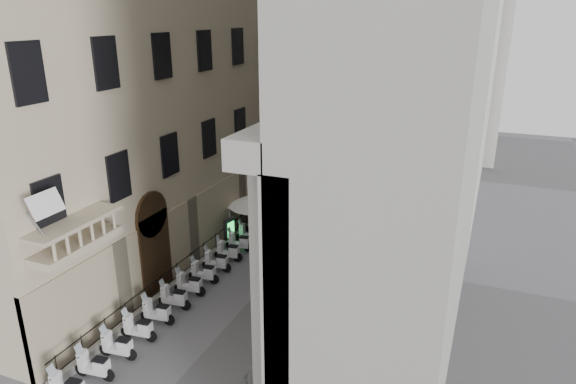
% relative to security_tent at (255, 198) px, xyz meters
% --- Properties ---
extents(far_building, '(22.00, 10.00, 30.00)m').
position_rel_security_tent_xyz_m(far_building, '(3.44, 27.06, 12.55)').
color(far_building, beige).
rests_on(far_building, ground).
extents(iron_fence, '(0.30, 28.00, 1.40)m').
position_rel_security_tent_xyz_m(iron_fence, '(-0.86, -2.94, -2.45)').
color(iron_fence, black).
rests_on(iron_fence, ground).
extents(blue_awning, '(1.60, 3.00, 3.00)m').
position_rel_security_tent_xyz_m(blue_awning, '(7.59, 5.06, -2.45)').
color(blue_awning, navy).
rests_on(blue_awning, ground).
extents(flag, '(1.00, 1.40, 8.20)m').
position_rel_security_tent_xyz_m(flag, '(-0.56, -15.94, -2.45)').
color(flag, '#9E0C11').
rests_on(flag, ground).
extents(scooter_1, '(1.45, 0.71, 1.50)m').
position_rel_security_tent_xyz_m(scooter_1, '(0.28, -15.64, -2.45)').
color(scooter_1, silver).
rests_on(scooter_1, ground).
extents(scooter_2, '(1.45, 0.71, 1.50)m').
position_rel_security_tent_xyz_m(scooter_2, '(0.28, -14.23, -2.45)').
color(scooter_2, silver).
rests_on(scooter_2, ground).
extents(scooter_3, '(1.45, 0.71, 1.50)m').
position_rel_security_tent_xyz_m(scooter_3, '(0.28, -12.82, -2.45)').
color(scooter_3, silver).
rests_on(scooter_3, ground).
extents(scooter_4, '(1.45, 0.71, 1.50)m').
position_rel_security_tent_xyz_m(scooter_4, '(0.28, -11.41, -2.45)').
color(scooter_4, silver).
rests_on(scooter_4, ground).
extents(scooter_5, '(1.45, 0.71, 1.50)m').
position_rel_security_tent_xyz_m(scooter_5, '(0.28, -10.00, -2.45)').
color(scooter_5, silver).
rests_on(scooter_5, ground).
extents(scooter_6, '(1.45, 0.71, 1.50)m').
position_rel_security_tent_xyz_m(scooter_6, '(0.28, -8.59, -2.45)').
color(scooter_6, silver).
rests_on(scooter_6, ground).
extents(scooter_7, '(1.45, 0.71, 1.50)m').
position_rel_security_tent_xyz_m(scooter_7, '(0.28, -7.18, -2.45)').
color(scooter_7, silver).
rests_on(scooter_7, ground).
extents(scooter_8, '(1.45, 0.71, 1.50)m').
position_rel_security_tent_xyz_m(scooter_8, '(0.28, -5.77, -2.45)').
color(scooter_8, silver).
rests_on(scooter_8, ground).
extents(scooter_9, '(1.45, 0.71, 1.50)m').
position_rel_security_tent_xyz_m(scooter_9, '(0.28, -4.36, -2.45)').
color(scooter_9, silver).
rests_on(scooter_9, ground).
extents(scooter_10, '(1.45, 0.71, 1.50)m').
position_rel_security_tent_xyz_m(scooter_10, '(0.28, -2.95, -2.45)').
color(scooter_10, silver).
rests_on(scooter_10, ground).
extents(scooter_11, '(1.45, 0.71, 1.50)m').
position_rel_security_tent_xyz_m(scooter_11, '(0.28, -1.54, -2.45)').
color(scooter_11, silver).
rests_on(scooter_11, ground).
extents(scooter_12, '(1.45, 0.71, 1.50)m').
position_rel_security_tent_xyz_m(scooter_12, '(0.28, -0.13, -2.45)').
color(scooter_12, silver).
rests_on(scooter_12, ground).
extents(scooter_13, '(1.45, 0.71, 1.50)m').
position_rel_security_tent_xyz_m(scooter_13, '(0.28, 1.28, -2.45)').
color(scooter_13, silver).
rests_on(scooter_13, ground).
extents(scooter_14, '(1.45, 0.71, 1.50)m').
position_rel_security_tent_xyz_m(scooter_14, '(0.28, 2.69, -2.45)').
color(scooter_14, silver).
rests_on(scooter_14, ground).
extents(scooter_15, '(1.45, 0.71, 1.50)m').
position_rel_security_tent_xyz_m(scooter_15, '(0.28, 4.10, -2.45)').
color(scooter_15, silver).
rests_on(scooter_15, ground).
extents(barrier_1, '(0.60, 2.40, 1.10)m').
position_rel_security_tent_xyz_m(barrier_1, '(6.44, -13.10, -2.45)').
color(barrier_1, '#A2A5AA').
rests_on(barrier_1, ground).
extents(barrier_2, '(0.60, 2.40, 1.10)m').
position_rel_security_tent_xyz_m(barrier_2, '(6.44, -10.60, -2.45)').
color(barrier_2, '#A2A5AA').
rests_on(barrier_2, ground).
extents(barrier_3, '(0.60, 2.40, 1.10)m').
position_rel_security_tent_xyz_m(barrier_3, '(6.44, -8.10, -2.45)').
color(barrier_3, '#A2A5AA').
rests_on(barrier_3, ground).
extents(barrier_4, '(0.60, 2.40, 1.10)m').
position_rel_security_tent_xyz_m(barrier_4, '(6.44, -5.60, -2.45)').
color(barrier_4, '#A2A5AA').
rests_on(barrier_4, ground).
extents(barrier_5, '(0.60, 2.40, 1.10)m').
position_rel_security_tent_xyz_m(barrier_5, '(6.44, -3.10, -2.45)').
color(barrier_5, '#A2A5AA').
rests_on(barrier_5, ground).
extents(barrier_6, '(0.60, 2.40, 1.10)m').
position_rel_security_tent_xyz_m(barrier_6, '(6.44, -0.60, -2.45)').
color(barrier_6, '#A2A5AA').
rests_on(barrier_6, ground).
extents(barrier_7, '(0.60, 2.40, 1.10)m').
position_rel_security_tent_xyz_m(barrier_7, '(6.44, 1.90, -2.45)').
color(barrier_7, '#A2A5AA').
rests_on(barrier_7, ground).
extents(security_tent, '(3.61, 3.61, 2.94)m').
position_rel_security_tent_xyz_m(security_tent, '(0.00, 0.00, 0.00)').
color(security_tent, silver).
rests_on(security_tent, ground).
extents(street_lamp, '(2.26, 1.01, 7.29)m').
position_rel_security_tent_xyz_m(street_lamp, '(1.18, -2.09, 1.85)').
color(street_lamp, gray).
rests_on(street_lamp, ground).
extents(info_kiosk, '(0.40, 0.85, 1.74)m').
position_rel_security_tent_xyz_m(info_kiosk, '(-0.76, -2.31, -1.58)').
color(info_kiosk, black).
rests_on(info_kiosk, ground).
extents(pedestrian_a, '(0.77, 0.53, 2.03)m').
position_rel_security_tent_xyz_m(pedestrian_a, '(4.74, 1.61, -1.44)').
color(pedestrian_a, black).
rests_on(pedestrian_a, ground).
extents(pedestrian_b, '(0.89, 0.72, 1.72)m').
position_rel_security_tent_xyz_m(pedestrian_b, '(4.87, 4.06, -1.59)').
color(pedestrian_b, black).
rests_on(pedestrian_b, ground).
extents(pedestrian_c, '(0.92, 0.75, 1.62)m').
position_rel_security_tent_xyz_m(pedestrian_c, '(2.32, 5.89, -1.64)').
color(pedestrian_c, black).
rests_on(pedestrian_c, ground).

